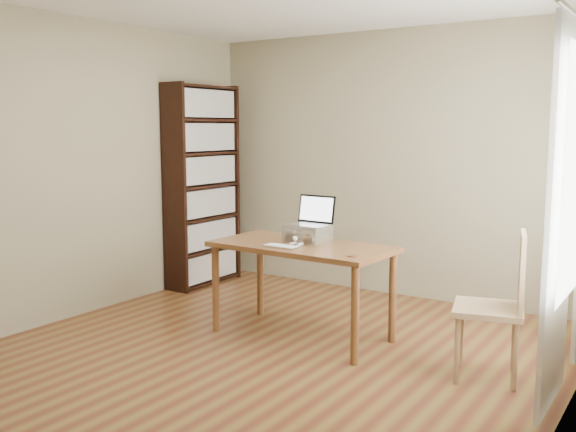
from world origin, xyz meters
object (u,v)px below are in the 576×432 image
Objects in this scene: laptop at (311,218)px; cat at (309,235)px; desk at (302,256)px; keyboard at (281,247)px; bookshelf at (203,186)px; chair at (500,301)px.

laptop is 0.73× the size of cat.
cat is at bearing 95.72° from desk.
keyboard is (-0.05, -0.36, -0.18)m from laptop.
cat is at bearing -24.62° from bookshelf.
desk is (1.81, -0.94, -0.40)m from bookshelf.
keyboard is at bearing -96.01° from laptop.
cat reaches higher than keyboard.
laptop reaches higher than chair.
bookshelf is 2.13m from keyboard.
keyboard is 0.34m from cat.
desk is at bearing -87.60° from laptop.
chair is (1.56, -0.16, -0.27)m from cat.
bookshelf is at bearing 155.03° from desk.
desk is 5.27× the size of keyboard.
desk is 0.25m from keyboard.
cat is (-0.01, -0.03, -0.14)m from laptop.
keyboard is at bearing 171.73° from chair.
cat is (1.81, -0.83, -0.24)m from bookshelf.
cat is (0.05, 0.33, 0.05)m from keyboard.
keyboard reaches higher than desk.
chair is at bearing -16.41° from bookshelf.
laptop is (1.81, -0.80, -0.11)m from bookshelf.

